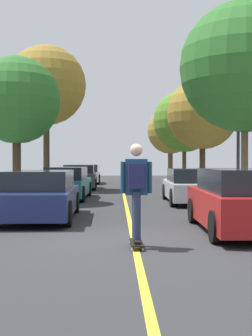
{
  "coord_description": "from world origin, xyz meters",
  "views": [
    {
      "loc": [
        -0.34,
        -8.88,
        1.59
      ],
      "look_at": [
        0.01,
        7.93,
        1.33
      ],
      "focal_mm": 48.44,
      "sensor_mm": 36.0,
      "label": 1
    }
  ],
  "objects_px": {
    "parked_car_left_near": "(67,183)",
    "street_tree_right_farthest": "(170,131)",
    "street_tree_right_near": "(203,114)",
    "skateboard": "(136,243)",
    "parked_car_right_near": "(190,186)",
    "parked_car_left_farthest": "(87,174)",
    "street_tree_right_nearest": "(245,67)",
    "skateboarder": "(136,186)",
    "parked_car_left_nearest": "(40,195)",
    "street_tree_right_far": "(184,121)",
    "streetlamp": "(238,115)",
    "street_tree_left_nearest": "(17,100)",
    "parked_car_left_far": "(79,177)",
    "parked_car_right_nearest": "(242,201)",
    "street_tree_left_near": "(46,86)"
  },
  "relations": [
    {
      "from": "parked_car_left_far",
      "to": "street_tree_right_farthest",
      "type": "xyz_separation_m",
      "value": [
        6.58,
        11.99,
        3.4
      ]
    },
    {
      "from": "street_tree_right_near",
      "to": "street_tree_right_nearest",
      "type": "bearing_deg",
      "value": -90.0
    },
    {
      "from": "street_tree_right_far",
      "to": "skateboard",
      "type": "height_order",
      "value": "street_tree_right_far"
    },
    {
      "from": "skateboarder",
      "to": "parked_car_right_nearest",
      "type": "bearing_deg",
      "value": 35.87
    },
    {
      "from": "street_tree_right_near",
      "to": "street_tree_right_far",
      "type": "bearing_deg",
      "value": 90.0
    },
    {
      "from": "parked_car_right_nearest",
      "to": "parked_car_right_near",
      "type": "bearing_deg",
      "value": 89.99
    },
    {
      "from": "parked_car_left_farthest",
      "to": "street_tree_right_near",
      "type": "distance_m",
      "value": 11.1
    },
    {
      "from": "parked_car_left_farthest",
      "to": "skateboarder",
      "type": "bearing_deg",
      "value": -84.02
    },
    {
      "from": "street_tree_right_farthest",
      "to": "skateboard",
      "type": "bearing_deg",
      "value": -98.0
    },
    {
      "from": "parked_car_right_near",
      "to": "street_tree_right_farthest",
      "type": "distance_m",
      "value": 20.79
    },
    {
      "from": "parked_car_left_near",
      "to": "street_tree_right_farthest",
      "type": "distance_m",
      "value": 19.99
    },
    {
      "from": "parked_car_left_nearest",
      "to": "parked_car_left_far",
      "type": "height_order",
      "value": "parked_car_left_far"
    },
    {
      "from": "parked_car_left_near",
      "to": "parked_car_right_nearest",
      "type": "height_order",
      "value": "parked_car_right_nearest"
    },
    {
      "from": "street_tree_right_nearest",
      "to": "street_tree_right_far",
      "type": "xyz_separation_m",
      "value": [
        0.0,
        14.12,
        -0.65
      ]
    },
    {
      "from": "street_tree_right_near",
      "to": "street_tree_right_farthest",
      "type": "bearing_deg",
      "value": 90.0
    },
    {
      "from": "parked_car_right_near",
      "to": "street_tree_right_nearest",
      "type": "xyz_separation_m",
      "value": [
        1.69,
        -1.39,
        4.23
      ]
    },
    {
      "from": "parked_car_left_farthest",
      "to": "street_tree_right_far",
      "type": "distance_m",
      "value": 7.72
    },
    {
      "from": "parked_car_right_nearest",
      "to": "street_tree_left_near",
      "type": "height_order",
      "value": "street_tree_left_near"
    },
    {
      "from": "parked_car_right_near",
      "to": "street_tree_right_nearest",
      "type": "relative_size",
      "value": 0.64
    },
    {
      "from": "parked_car_left_farthest",
      "to": "street_tree_right_nearest",
      "type": "bearing_deg",
      "value": -67.72
    },
    {
      "from": "parked_car_right_near",
      "to": "street_tree_right_farthest",
      "type": "height_order",
      "value": "street_tree_right_farthest"
    },
    {
      "from": "parked_car_left_farthest",
      "to": "parked_car_left_far",
      "type": "bearing_deg",
      "value": -90.0
    },
    {
      "from": "street_tree_right_near",
      "to": "skateboarder",
      "type": "distance_m",
      "value": 16.05
    },
    {
      "from": "skateboard",
      "to": "parked_car_left_nearest",
      "type": "bearing_deg",
      "value": 120.99
    },
    {
      "from": "parked_car_left_far",
      "to": "street_tree_right_far",
      "type": "bearing_deg",
      "value": 33.06
    },
    {
      "from": "parked_car_left_far",
      "to": "parked_car_left_farthest",
      "type": "bearing_deg",
      "value": 90.0
    },
    {
      "from": "streetlamp",
      "to": "parked_car_left_near",
      "type": "bearing_deg",
      "value": 161.77
    },
    {
      "from": "skateboarder",
      "to": "street_tree_left_nearest",
      "type": "bearing_deg",
      "value": 114.83
    },
    {
      "from": "parked_car_left_far",
      "to": "skateboarder",
      "type": "xyz_separation_m",
      "value": [
        2.46,
        -17.3,
        0.45
      ]
    },
    {
      "from": "street_tree_right_far",
      "to": "skateboard",
      "type": "distance_m",
      "value": 22.32
    },
    {
      "from": "skateboard",
      "to": "skateboarder",
      "type": "bearing_deg",
      "value": -89.19
    },
    {
      "from": "street_tree_right_near",
      "to": "street_tree_right_far",
      "type": "relative_size",
      "value": 0.94
    },
    {
      "from": "parked_car_left_far",
      "to": "street_tree_left_near",
      "type": "xyz_separation_m",
      "value": [
        -1.69,
        -1.05,
        4.97
      ]
    },
    {
      "from": "street_tree_left_nearest",
      "to": "parked_car_right_nearest",
      "type": "bearing_deg",
      "value": -47.64
    },
    {
      "from": "street_tree_left_nearest",
      "to": "street_tree_left_near",
      "type": "xyz_separation_m",
      "value": [
        0.0,
        7.28,
        1.77
      ]
    },
    {
      "from": "parked_car_right_near",
      "to": "street_tree_right_far",
      "type": "height_order",
      "value": "street_tree_right_far"
    },
    {
      "from": "street_tree_left_near",
      "to": "parked_car_right_near",
      "type": "bearing_deg",
      "value": -48.34
    },
    {
      "from": "street_tree_left_nearest",
      "to": "street_tree_right_farthest",
      "type": "bearing_deg",
      "value": 67.88
    },
    {
      "from": "parked_car_left_nearest",
      "to": "street_tree_right_far",
      "type": "xyz_separation_m",
      "value": [
        6.58,
        17.44,
        3.56
      ]
    },
    {
      "from": "parked_car_left_near",
      "to": "skateboard",
      "type": "xyz_separation_m",
      "value": [
        2.46,
        -10.69,
        -0.56
      ]
    },
    {
      "from": "streetlamp",
      "to": "skateboard",
      "type": "height_order",
      "value": "streetlamp"
    },
    {
      "from": "street_tree_right_near",
      "to": "streetlamp",
      "type": "bearing_deg",
      "value": -89.45
    },
    {
      "from": "parked_car_left_farthest",
      "to": "street_tree_right_nearest",
      "type": "xyz_separation_m",
      "value": [
        6.58,
        -16.06,
        4.21
      ]
    },
    {
      "from": "parked_car_left_near",
      "to": "street_tree_right_nearest",
      "type": "height_order",
      "value": "street_tree_right_nearest"
    },
    {
      "from": "street_tree_right_far",
      "to": "skateboard",
      "type": "xyz_separation_m",
      "value": [
        -4.11,
        -21.54,
        -4.13
      ]
    },
    {
      "from": "parked_car_left_nearest",
      "to": "street_tree_right_far",
      "type": "relative_size",
      "value": 0.72
    },
    {
      "from": "street_tree_left_near",
      "to": "skateboard",
      "type": "relative_size",
      "value": 9.09
    },
    {
      "from": "parked_car_left_nearest",
      "to": "street_tree_left_nearest",
      "type": "xyz_separation_m",
      "value": [
        -1.69,
        4.83,
        3.22
      ]
    },
    {
      "from": "parked_car_left_nearest",
      "to": "street_tree_right_far",
      "type": "height_order",
      "value": "street_tree_right_far"
    },
    {
      "from": "street_tree_right_farthest",
      "to": "parked_car_left_farthest",
      "type": "bearing_deg",
      "value": -138.73
    }
  ]
}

